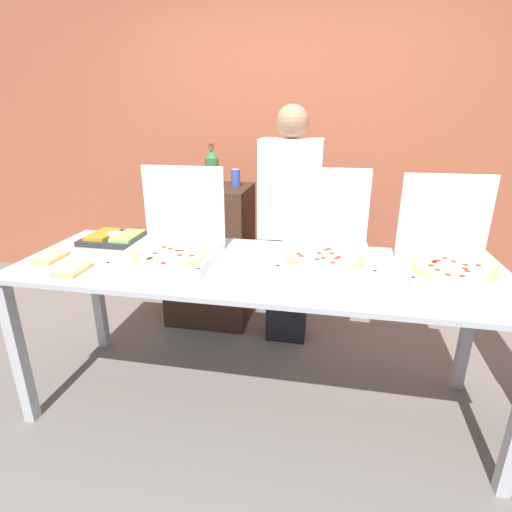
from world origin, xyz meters
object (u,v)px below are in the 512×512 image
object	(u,v)px
pizza_box_near_right	(174,243)
paper_plate_front_left	(50,259)
soda_can_colored	(236,178)
pizza_box_far_right	(325,245)
pizza_box_near_left	(449,255)
soda_bottle	(212,168)
veggie_tray	(116,238)
person_guest_plaid	(289,226)
soda_can_silver	(192,181)
paper_plate_front_right	(73,271)

from	to	relation	value
pizza_box_near_right	paper_plate_front_left	world-z (taller)	pizza_box_near_right
soda_can_colored	pizza_box_far_right	bearing A→B (deg)	-50.54
pizza_box_near_left	soda_bottle	distance (m)	1.69
veggie_tray	person_guest_plaid	xyz separation A→B (m)	(0.98, 0.52, -0.02)
pizza_box_far_right	paper_plate_front_left	xyz separation A→B (m)	(-1.40, -0.30, -0.07)
pizza_box_far_right	soda_can_silver	bearing A→B (deg)	143.61
person_guest_plaid	pizza_box_near_right	bearing A→B (deg)	53.21
person_guest_plaid	veggie_tray	bearing A→B (deg)	28.01
paper_plate_front_left	soda_bottle	xyz separation A→B (m)	(0.56, 1.10, 0.34)
pizza_box_near_right	soda_can_silver	bearing A→B (deg)	100.83
pizza_box_far_right	paper_plate_front_left	world-z (taller)	pizza_box_far_right
pizza_box_near_left	paper_plate_front_left	xyz separation A→B (m)	(-2.00, -0.26, -0.07)
pizza_box_near_left	pizza_box_far_right	bearing A→B (deg)	175.33
pizza_box_near_left	soda_bottle	bearing A→B (deg)	148.39
soda_bottle	soda_can_silver	xyz separation A→B (m)	(-0.09, -0.18, -0.07)
paper_plate_front_right	pizza_box_near_left	bearing A→B (deg)	12.38
pizza_box_near_right	pizza_box_near_left	xyz separation A→B (m)	(1.38, 0.08, -0.00)
paper_plate_front_left	soda_can_silver	xyz separation A→B (m)	(0.46, 0.93, 0.27)
pizza_box_near_left	pizza_box_far_right	size ratio (longest dim) A/B	0.96
veggie_tray	soda_can_colored	bearing A→B (deg)	53.38
soda_bottle	soda_can_colored	xyz separation A→B (m)	(0.17, 0.02, -0.07)
soda_bottle	person_guest_plaid	distance (m)	0.72
veggie_tray	soda_can_colored	size ratio (longest dim) A/B	2.89
paper_plate_front_left	person_guest_plaid	xyz separation A→B (m)	(1.15, 0.89, -0.01)
paper_plate_front_left	soda_can_colored	world-z (taller)	soda_can_colored
paper_plate_front_right	person_guest_plaid	world-z (taller)	person_guest_plaid
soda_can_colored	soda_bottle	bearing A→B (deg)	-174.23
pizza_box_near_left	soda_can_silver	size ratio (longest dim) A/B	3.81
veggie_tray	person_guest_plaid	size ratio (longest dim) A/B	0.22
veggie_tray	person_guest_plaid	bearing A→B (deg)	28.01
pizza_box_near_left	paper_plate_front_right	xyz separation A→B (m)	(-1.78, -0.39, -0.07)
pizza_box_far_right	veggie_tray	world-z (taller)	pizza_box_far_right
paper_plate_front_left	paper_plate_front_right	bearing A→B (deg)	-29.92
pizza_box_near_right	soda_can_silver	distance (m)	0.79
paper_plate_front_right	veggie_tray	bearing A→B (deg)	96.07
soda_can_colored	veggie_tray	bearing A→B (deg)	-126.62
soda_can_silver	soda_can_colored	xyz separation A→B (m)	(0.26, 0.19, 0.00)
person_guest_plaid	paper_plate_front_right	bearing A→B (deg)	47.65
veggie_tray	pizza_box_near_left	bearing A→B (deg)	-3.33
paper_plate_front_right	veggie_tray	world-z (taller)	veggie_tray
soda_can_silver	soda_can_colored	size ratio (longest dim) A/B	1.00
veggie_tray	soda_can_colored	xyz separation A→B (m)	(0.56, 0.75, 0.26)
paper_plate_front_left	soda_bottle	size ratio (longest dim) A/B	0.77
pizza_box_near_right	pizza_box_near_left	distance (m)	1.38
soda_bottle	person_guest_plaid	size ratio (longest dim) A/B	0.19
soda_can_silver	soda_can_colored	bearing A→B (deg)	36.28
pizza_box_near_right	veggie_tray	distance (m)	0.49
pizza_box_near_left	soda_can_colored	world-z (taller)	pizza_box_near_left
paper_plate_front_right	veggie_tray	distance (m)	0.50
pizza_box_near_left	pizza_box_near_right	bearing A→B (deg)	-178.03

